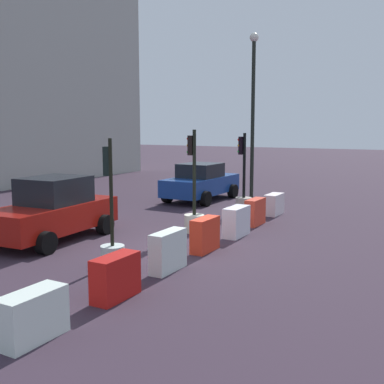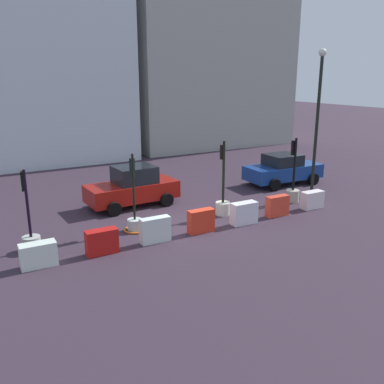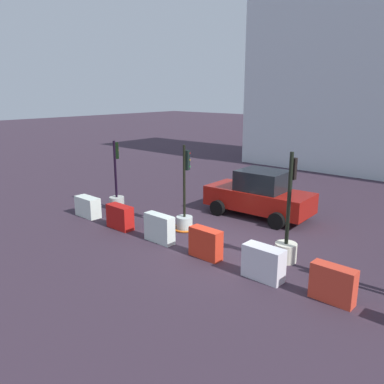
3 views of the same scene
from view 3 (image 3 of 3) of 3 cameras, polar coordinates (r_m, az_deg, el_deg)
ground_plane at (r=12.47m, az=4.64°, el=-8.07°), size 120.00×120.00×0.00m
traffic_light_0 at (r=16.57m, az=-10.85°, el=-0.85°), size 0.85×0.85×2.83m
traffic_light_1 at (r=13.89m, az=-1.07°, el=-3.54°), size 0.87×0.87×3.00m
traffic_light_2 at (r=11.62m, az=13.54°, el=-6.96°), size 0.63×0.63×3.18m
construction_barrier_0 at (r=15.83m, az=-14.87°, el=-2.09°), size 1.11×0.49×0.78m
construction_barrier_1 at (r=14.21m, az=-10.39°, el=-3.58°), size 1.07×0.45×0.85m
construction_barrier_2 at (r=12.80m, az=-4.75°, el=-5.27°), size 1.11×0.38×0.92m
construction_barrier_3 at (r=11.60m, az=1.99°, el=-7.44°), size 1.03×0.39×0.89m
construction_barrier_4 at (r=10.51m, az=10.31°, el=-10.09°), size 1.09×0.47×0.89m
construction_barrier_5 at (r=9.89m, az=19.75°, el=-12.43°), size 1.03×0.38×0.88m
car_red_compact at (r=15.45m, az=9.76°, el=-0.38°), size 4.18×2.26×1.83m
building_main_facade at (r=27.44m, az=22.83°, el=17.60°), size 12.35×7.07×13.51m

